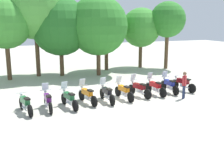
# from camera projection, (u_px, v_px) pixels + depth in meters

# --- Properties ---
(ground_plane) EXTENTS (80.00, 80.00, 0.00)m
(ground_plane) POSITION_uv_depth(u_px,v_px,m) (115.00, 100.00, 16.84)
(ground_plane) COLOR #BCB7A8
(motorcycle_0) EXTENTS (0.70, 2.16, 0.99)m
(motorcycle_0) POSITION_uv_depth(u_px,v_px,m) (25.00, 104.00, 14.43)
(motorcycle_0) COLOR black
(motorcycle_0) RESTS_ON ground_plane
(motorcycle_1) EXTENTS (0.62, 2.19, 1.37)m
(motorcycle_1) POSITION_uv_depth(u_px,v_px,m) (48.00, 100.00, 14.94)
(motorcycle_1) COLOR black
(motorcycle_1) RESTS_ON ground_plane
(motorcycle_2) EXTENTS (0.66, 2.17, 1.37)m
(motorcycle_2) POSITION_uv_depth(u_px,v_px,m) (69.00, 99.00, 15.31)
(motorcycle_2) COLOR black
(motorcycle_2) RESTS_ON ground_plane
(motorcycle_3) EXTENTS (0.69, 2.17, 1.37)m
(motorcycle_3) POSITION_uv_depth(u_px,v_px,m) (87.00, 95.00, 16.08)
(motorcycle_3) COLOR black
(motorcycle_3) RESTS_ON ground_plane
(motorcycle_4) EXTENTS (0.62, 2.19, 1.37)m
(motorcycle_4) POSITION_uv_depth(u_px,v_px,m) (107.00, 93.00, 16.39)
(motorcycle_4) COLOR black
(motorcycle_4) RESTS_ON ground_plane
(motorcycle_5) EXTENTS (0.62, 2.19, 1.37)m
(motorcycle_5) POSITION_uv_depth(u_px,v_px,m) (124.00, 91.00, 16.93)
(motorcycle_5) COLOR black
(motorcycle_5) RESTS_ON ground_plane
(motorcycle_6) EXTENTS (0.74, 2.16, 1.37)m
(motorcycle_6) POSITION_uv_depth(u_px,v_px,m) (139.00, 89.00, 17.54)
(motorcycle_6) COLOR black
(motorcycle_6) RESTS_ON ground_plane
(motorcycle_7) EXTENTS (0.62, 2.19, 1.37)m
(motorcycle_7) POSITION_uv_depth(u_px,v_px,m) (155.00, 87.00, 17.96)
(motorcycle_7) COLOR black
(motorcycle_7) RESTS_ON ground_plane
(motorcycle_8) EXTENTS (0.62, 2.19, 1.37)m
(motorcycle_8) POSITION_uv_depth(u_px,v_px,m) (169.00, 85.00, 18.53)
(motorcycle_8) COLOR black
(motorcycle_8) RESTS_ON ground_plane
(motorcycle_9) EXTENTS (0.68, 2.17, 0.99)m
(motorcycle_9) POSITION_uv_depth(u_px,v_px,m) (183.00, 83.00, 19.01)
(motorcycle_9) COLOR black
(motorcycle_9) RESTS_ON ground_plane
(person_0) EXTENTS (0.38, 0.31, 1.69)m
(person_0) POSITION_uv_depth(u_px,v_px,m) (184.00, 83.00, 16.96)
(person_0) COLOR #232D4C
(person_0) RESTS_ON ground_plane
(tree_1) EXTENTS (4.05, 4.05, 6.57)m
(tree_1) POSITION_uv_depth(u_px,v_px,m) (5.00, 23.00, 21.56)
(tree_1) COLOR brown
(tree_1) RESTS_ON ground_plane
(tree_2) EXTENTS (5.18, 5.18, 8.32)m
(tree_2) POSITION_uv_depth(u_px,v_px,m) (35.00, 8.00, 22.79)
(tree_2) COLOR brown
(tree_2) RESTS_ON ground_plane
(tree_3) EXTENTS (4.94, 4.94, 6.70)m
(tree_3) POSITION_uv_depth(u_px,v_px,m) (60.00, 26.00, 23.36)
(tree_3) COLOR brown
(tree_3) RESTS_ON ground_plane
(tree_4) EXTENTS (5.07, 5.07, 6.82)m
(tree_4) POSITION_uv_depth(u_px,v_px,m) (98.00, 26.00, 23.49)
(tree_4) COLOR brown
(tree_4) RESTS_ON ground_plane
(tree_5) EXTENTS (3.78, 3.78, 6.40)m
(tree_5) POSITION_uv_depth(u_px,v_px,m) (106.00, 23.00, 26.05)
(tree_5) COLOR brown
(tree_5) RESTS_ON ground_plane
(tree_6) EXTENTS (3.88, 3.88, 5.96)m
(tree_6) POSITION_uv_depth(u_px,v_px,m) (141.00, 28.00, 27.55)
(tree_6) COLOR brown
(tree_6) RESTS_ON ground_plane
(tree_7) EXTENTS (3.45, 3.45, 6.52)m
(tree_7) POSITION_uv_depth(u_px,v_px,m) (168.00, 20.00, 26.77)
(tree_7) COLOR brown
(tree_7) RESTS_ON ground_plane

